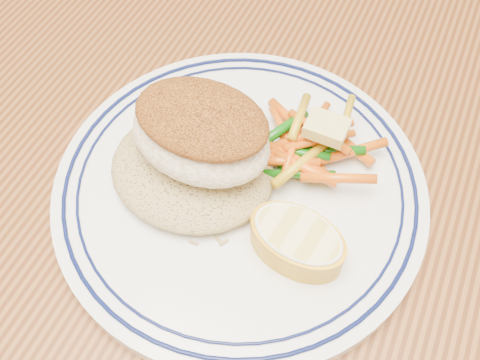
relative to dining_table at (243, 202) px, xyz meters
name	(u,v)px	position (x,y,z in m)	size (l,w,h in m)	color
dining_table	(243,202)	(0.00, 0.00, 0.00)	(1.50, 0.90, 0.75)	#552A11
plate	(240,188)	(0.02, -0.05, 0.11)	(0.28, 0.28, 0.02)	white
rice_pilaf	(192,166)	(-0.02, -0.06, 0.12)	(0.12, 0.11, 0.02)	#9E854F
fish_fillet	(201,132)	(-0.01, -0.05, 0.16)	(0.11, 0.08, 0.05)	white
vegetable_pile	(307,146)	(0.05, -0.01, 0.13)	(0.11, 0.10, 0.03)	#DC570B
butter_pat	(327,128)	(0.06, 0.00, 0.15)	(0.03, 0.02, 0.01)	#D4C968
lemon_wedge	(297,241)	(0.08, -0.08, 0.13)	(0.07, 0.07, 0.03)	gold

